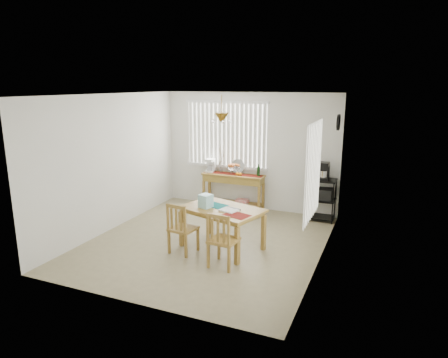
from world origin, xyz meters
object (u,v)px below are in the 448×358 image
at_px(cart_items, 324,171).
at_px(dining_table, 222,213).
at_px(sideboard, 234,183).
at_px(chair_right, 223,240).
at_px(wire_cart, 323,196).
at_px(chair_left, 182,229).

xyz_separation_m(cart_items, dining_table, (-1.35, -2.15, -0.40)).
bearing_deg(dining_table, sideboard, 106.36).
distance_m(sideboard, chair_right, 3.01).
distance_m(sideboard, wire_cart, 1.99).
bearing_deg(chair_left, wire_cart, 54.14).
bearing_deg(chair_right, wire_cart, 69.67).
relative_size(cart_items, chair_left, 0.41).
bearing_deg(wire_cart, sideboard, 179.12).
xyz_separation_m(sideboard, dining_table, (0.64, -2.17, 0.04)).
bearing_deg(chair_right, dining_table, 113.81).
bearing_deg(sideboard, chair_left, -87.63).
relative_size(dining_table, chair_left, 1.74).
relative_size(sideboard, chair_left, 1.62).
height_order(sideboard, dining_table, sideboard).
relative_size(sideboard, dining_table, 0.93).
relative_size(dining_table, chair_right, 1.71).
relative_size(wire_cart, dining_table, 0.57).
bearing_deg(chair_left, sideboard, 92.37).
height_order(wire_cart, dining_table, wire_cart).
height_order(sideboard, chair_right, chair_right).
xyz_separation_m(wire_cart, dining_table, (-1.35, -2.14, 0.11)).
height_order(dining_table, chair_left, chair_left).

